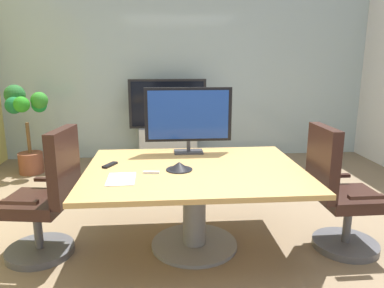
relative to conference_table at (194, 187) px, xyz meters
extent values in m
plane|color=#7A664C|center=(0.15, -0.16, -0.55)|extent=(7.52, 7.52, 0.00)
cube|color=#9EB2B7|center=(0.15, 3.10, 0.88)|extent=(6.02, 0.10, 2.87)
cube|color=#B2894C|center=(0.00, 0.00, 0.15)|extent=(1.82, 1.39, 0.04)
cylinder|color=slate|center=(0.00, 0.00, -0.21)|extent=(0.20, 0.20, 0.68)
cylinder|color=slate|center=(0.00, 0.00, -0.54)|extent=(0.76, 0.76, 0.03)
cylinder|color=#4C4C51|center=(-1.32, -0.03, -0.52)|extent=(0.56, 0.56, 0.06)
cylinder|color=#4C4C51|center=(-1.32, -0.03, -0.31)|extent=(0.07, 0.07, 0.36)
cube|color=black|center=(-1.32, -0.03, -0.09)|extent=(0.55, 0.55, 0.10)
cube|color=black|center=(-1.06, -0.07, 0.24)|extent=(0.16, 0.46, 0.60)
cube|color=black|center=(-1.27, 0.22, 0.03)|extent=(0.28, 0.09, 0.03)
cube|color=black|center=(-1.34, -0.29, 0.03)|extent=(0.28, 0.09, 0.03)
cylinder|color=#4C4C51|center=(1.32, -0.14, -0.52)|extent=(0.56, 0.56, 0.06)
cylinder|color=#4C4C51|center=(1.32, -0.14, -0.31)|extent=(0.07, 0.07, 0.36)
cube|color=black|center=(1.32, -0.14, -0.09)|extent=(0.48, 0.48, 0.10)
cube|color=black|center=(1.05, -0.14, 0.24)|extent=(0.09, 0.46, 0.60)
cube|color=black|center=(1.31, -0.40, 0.03)|extent=(0.28, 0.05, 0.03)
cube|color=black|center=(1.30, 0.12, 0.03)|extent=(0.28, 0.05, 0.03)
cube|color=#333338|center=(-0.01, 0.52, 0.18)|extent=(0.28, 0.18, 0.02)
cylinder|color=#333338|center=(-0.01, 0.52, 0.23)|extent=(0.04, 0.04, 0.10)
cube|color=black|center=(-0.01, 0.53, 0.54)|extent=(0.84, 0.04, 0.52)
cube|color=navy|center=(-0.01, 0.51, 0.54)|extent=(0.77, 0.01, 0.47)
cube|color=#B7BABC|center=(-0.18, 2.75, -0.28)|extent=(0.90, 0.36, 0.55)
cube|color=black|center=(-0.18, 2.73, 0.38)|extent=(1.20, 0.06, 0.76)
cube|color=black|center=(-0.18, 2.70, 0.38)|extent=(1.12, 0.01, 0.69)
cylinder|color=brown|center=(-2.17, 2.29, -0.40)|extent=(0.34, 0.34, 0.30)
cylinder|color=brown|center=(-2.17, 2.29, -0.03)|extent=(0.05, 0.05, 0.44)
sphere|color=#2C7E24|center=(-1.95, 2.24, 0.50)|extent=(0.23, 0.23, 0.23)
sphere|color=#199237|center=(-2.04, 2.48, 0.41)|extent=(0.21, 0.21, 0.21)
sphere|color=#25622A|center=(-2.34, 2.41, 0.57)|extent=(0.29, 0.29, 0.29)
sphere|color=#15612E|center=(-2.28, 2.18, 0.44)|extent=(0.23, 0.23, 0.23)
sphere|color=#25861C|center=(-2.16, 2.14, 0.46)|extent=(0.22, 0.22, 0.22)
cone|color=black|center=(-0.13, -0.04, 0.20)|extent=(0.19, 0.19, 0.07)
cylinder|color=black|center=(-0.13, -0.04, 0.17)|extent=(0.22, 0.22, 0.01)
cube|color=black|center=(-0.72, 0.12, 0.18)|extent=(0.12, 0.17, 0.02)
cube|color=silver|center=(-0.36, -0.12, 0.18)|extent=(0.13, 0.04, 0.02)
cube|color=white|center=(-0.59, -0.25, 0.17)|extent=(0.22, 0.30, 0.01)
camera|label=1|loc=(-0.26, -2.94, 1.08)|focal=34.11mm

